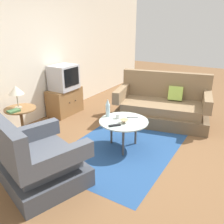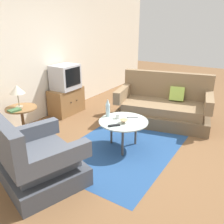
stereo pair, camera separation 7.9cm
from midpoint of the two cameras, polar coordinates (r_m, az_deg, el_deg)
name	(u,v)px [view 1 (the left image)]	position (r m, az deg, el deg)	size (l,w,h in m)	color
ground_plane	(133,147)	(3.96, 4.37, -8.42)	(16.00, 16.00, 0.00)	brown
back_wall	(28,54)	(4.94, -19.96, 12.98)	(9.00, 0.12, 2.70)	beige
area_rug	(123,147)	(3.95, 2.11, -8.39)	(2.31, 1.58, 0.00)	navy
armchair	(38,163)	(3.15, -18.00, -11.47)	(1.15, 1.20, 0.94)	#3E424B
couch	(162,107)	(4.92, 11.46, 1.24)	(1.28, 1.95, 0.96)	brown
coffee_table	(124,123)	(3.76, 2.20, -2.67)	(0.77, 0.77, 0.47)	#B2C6C1
side_table	(21,117)	(4.34, -21.34, -1.09)	(0.52, 0.52, 0.57)	olive
tv_stand	(65,101)	(5.34, -11.58, 2.54)	(0.77, 0.44, 0.56)	olive
television	(64,77)	(5.19, -11.90, 8.13)	(0.55, 0.45, 0.51)	#B7B7BC
table_lamp	(16,91)	(4.22, -22.48, 4.73)	(0.25, 0.25, 0.38)	#9E937A
vase	(108,108)	(3.86, -1.61, 0.94)	(0.07, 0.07, 0.30)	silver
mug	(118,116)	(3.82, 0.86, -0.94)	(0.11, 0.07, 0.08)	white
bowl	(124,121)	(3.65, 2.28, -2.22)	(0.13, 0.13, 0.05)	tan
tv_remote_dark	(115,125)	(3.55, 0.01, -3.21)	(0.17, 0.15, 0.02)	black
tv_remote_silver	(133,117)	(3.87, 4.36, -1.15)	(0.14, 0.17, 0.02)	#B2B2B7
book	(14,111)	(4.15, -22.97, 0.24)	(0.20, 0.16, 0.03)	#3D663D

